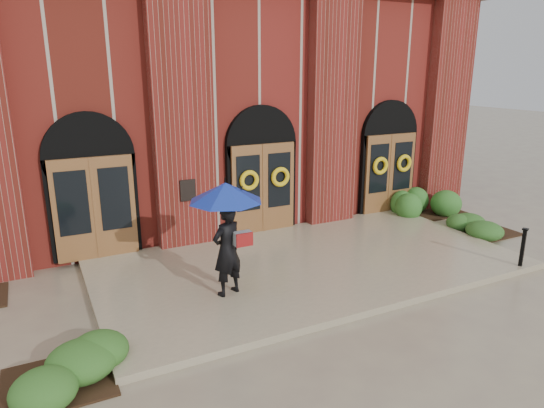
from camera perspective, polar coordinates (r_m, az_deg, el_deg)
ground at (r=11.79m, az=4.78°, el=-7.61°), size 90.00×90.00×0.00m
landing at (r=11.88m, az=4.41°, el=-7.03°), size 10.00×5.30×0.15m
church_building at (r=18.90m, az=-9.28°, el=12.04°), size 16.20×12.53×7.00m
man_with_umbrella at (r=9.64m, az=-5.39°, el=-1.57°), size 1.89×1.89×2.36m
metal_post at (r=12.79m, az=27.42°, el=-4.45°), size 0.16×0.16×0.93m
hedge_wall_right at (r=16.39m, az=16.61°, el=0.02°), size 3.15×1.26×0.81m
hedge_front_left at (r=8.43m, az=-24.00°, el=-17.28°), size 1.46×1.25×0.52m
hedge_front_right at (r=15.53m, az=24.03°, el=-2.20°), size 1.37×1.18×0.48m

